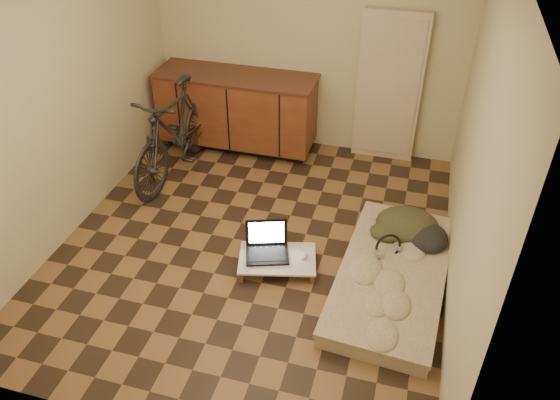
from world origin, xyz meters
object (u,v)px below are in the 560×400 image
(bicycle, at_px, (175,127))
(futon, at_px, (392,276))
(lap_desk, at_px, (277,259))
(laptop, at_px, (267,248))

(bicycle, height_order, futon, bicycle)
(bicycle, bearing_deg, lap_desk, -34.74)
(futon, bearing_deg, bicycle, 159.57)
(futon, distance_m, laptop, 1.12)
(bicycle, bearing_deg, futon, -20.05)
(futon, distance_m, lap_desk, 1.01)
(lap_desk, distance_m, laptop, 0.14)
(laptop, bearing_deg, bicycle, 120.80)
(futon, bearing_deg, laptop, -174.45)
(bicycle, distance_m, futon, 2.78)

